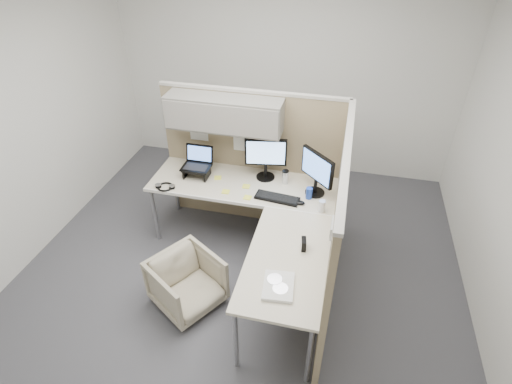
% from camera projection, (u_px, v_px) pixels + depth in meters
% --- Properties ---
extents(ground, '(4.50, 4.50, 0.00)m').
position_uv_depth(ground, '(241.00, 269.00, 4.22)').
color(ground, '#404046').
rests_on(ground, ground).
extents(partition_back, '(2.00, 0.36, 1.63)m').
position_uv_depth(partition_back, '(240.00, 139.00, 4.28)').
color(partition_back, '#907D5E').
rests_on(partition_back, ground).
extents(partition_right, '(0.07, 2.03, 1.63)m').
position_uv_depth(partition_right, '(336.00, 227.00, 3.52)').
color(partition_right, '#907D5E').
rests_on(partition_right, ground).
extents(desk, '(2.00, 1.98, 0.73)m').
position_uv_depth(desk, '(255.00, 213.00, 3.90)').
color(desk, beige).
rests_on(desk, ground).
extents(office_chair, '(0.75, 0.76, 0.58)m').
position_uv_depth(office_chair, '(187.00, 281.00, 3.71)').
color(office_chair, '#B6AF91').
rests_on(office_chair, ground).
extents(monitor_left, '(0.44, 0.20, 0.47)m').
position_uv_depth(monitor_left, '(266.00, 156.00, 4.17)').
color(monitor_left, black).
rests_on(monitor_left, desk).
extents(monitor_right, '(0.34, 0.33, 0.47)m').
position_uv_depth(monitor_right, '(317.00, 170.00, 3.94)').
color(monitor_right, black).
rests_on(monitor_right, desk).
extents(laptop_station, '(0.30, 0.26, 0.32)m').
position_uv_depth(laptop_station, '(197.00, 165.00, 4.31)').
color(laptop_station, black).
rests_on(laptop_station, desk).
extents(keyboard, '(0.46, 0.19, 0.02)m').
position_uv_depth(keyboard, '(277.00, 198.00, 4.00)').
color(keyboard, black).
rests_on(keyboard, desk).
extents(mouse, '(0.09, 0.06, 0.03)m').
position_uv_depth(mouse, '(300.00, 203.00, 3.93)').
color(mouse, black).
rests_on(mouse, desk).
extents(travel_mug, '(0.07, 0.07, 0.15)m').
position_uv_depth(travel_mug, '(285.00, 177.00, 4.20)').
color(travel_mug, silver).
rests_on(travel_mug, desk).
extents(soda_can_green, '(0.07, 0.07, 0.12)m').
position_uv_depth(soda_can_green, '(322.00, 206.00, 3.82)').
color(soda_can_green, silver).
rests_on(soda_can_green, desk).
extents(soda_can_silver, '(0.07, 0.07, 0.12)m').
position_uv_depth(soda_can_silver, '(309.00, 193.00, 3.99)').
color(soda_can_silver, '#1E3FA5').
rests_on(soda_can_silver, desk).
extents(sticky_note_a, '(0.08, 0.08, 0.01)m').
position_uv_depth(sticky_note_a, '(226.00, 192.00, 4.11)').
color(sticky_note_a, yellow).
rests_on(sticky_note_a, desk).
extents(sticky_note_d, '(0.08, 0.08, 0.01)m').
position_uv_depth(sticky_note_d, '(246.00, 186.00, 4.19)').
color(sticky_note_d, yellow).
rests_on(sticky_note_d, desk).
extents(sticky_note_b, '(0.08, 0.08, 0.01)m').
position_uv_depth(sticky_note_b, '(248.00, 197.00, 4.03)').
color(sticky_note_b, yellow).
rests_on(sticky_note_b, desk).
extents(sticky_note_c, '(0.09, 0.09, 0.01)m').
position_uv_depth(sticky_note_c, '(218.00, 178.00, 4.32)').
color(sticky_note_c, yellow).
rests_on(sticky_note_c, desk).
extents(headphones, '(0.21, 0.19, 0.03)m').
position_uv_depth(headphones, '(165.00, 187.00, 4.17)').
color(headphones, black).
rests_on(headphones, desk).
extents(paper_stack, '(0.26, 0.32, 0.03)m').
position_uv_depth(paper_stack, '(278.00, 286.00, 3.07)').
color(paper_stack, white).
rests_on(paper_stack, desk).
extents(desk_clock, '(0.06, 0.11, 0.10)m').
position_uv_depth(desk_clock, '(303.00, 244.00, 3.40)').
color(desk_clock, black).
rests_on(desk_clock, desk).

